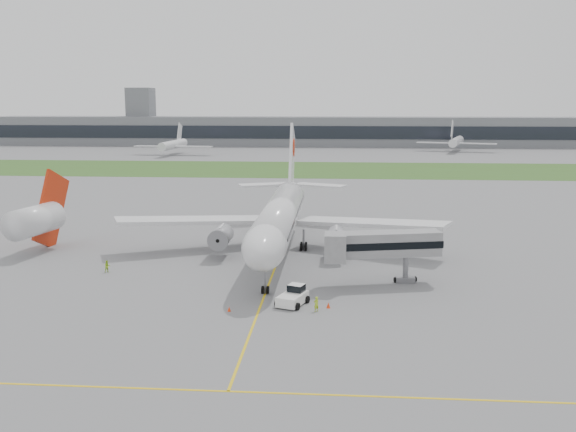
# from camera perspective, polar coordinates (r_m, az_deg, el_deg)

# --- Properties ---
(ground) EXTENTS (600.00, 600.00, 0.00)m
(ground) POSITION_cam_1_polar(r_m,az_deg,el_deg) (87.85, -0.94, -4.05)
(ground) COLOR gray
(ground) RESTS_ON ground
(apron_markings) EXTENTS (70.00, 70.00, 0.04)m
(apron_markings) POSITION_cam_1_polar(r_m,az_deg,el_deg) (83.03, -1.27, -4.89)
(apron_markings) COLOR yellow
(apron_markings) RESTS_ON ground
(grass_strip) EXTENTS (600.00, 50.00, 0.02)m
(grass_strip) POSITION_cam_1_polar(r_m,az_deg,el_deg) (206.06, 2.18, 4.17)
(grass_strip) COLOR #3B5C22
(grass_strip) RESTS_ON ground
(terminal_building) EXTENTS (320.00, 22.30, 14.00)m
(terminal_building) POSITION_cam_1_polar(r_m,az_deg,el_deg) (315.09, 2.99, 7.52)
(terminal_building) COLOR gray
(terminal_building) RESTS_ON ground
(control_tower) EXTENTS (12.00, 12.00, 56.00)m
(control_tower) POSITION_cam_1_polar(r_m,az_deg,el_deg) (332.29, -12.82, 6.21)
(control_tower) COLOR gray
(control_tower) RESTS_ON ground
(airliner) EXTENTS (48.13, 53.95, 17.88)m
(airliner) POSITION_cam_1_polar(r_m,az_deg,el_deg) (91.40, -0.67, 0.14)
(airliner) COLOR silver
(airliner) RESTS_ON ground
(pushback_tug) EXTENTS (3.72, 4.49, 2.03)m
(pushback_tug) POSITION_cam_1_polar(r_m,az_deg,el_deg) (69.46, 0.49, -7.12)
(pushback_tug) COLOR white
(pushback_tug) RESTS_ON ground
(jet_bridge) EXTENTS (13.96, 6.84, 6.56)m
(jet_bridge) POSITION_cam_1_polar(r_m,az_deg,el_deg) (76.39, 7.99, -2.58)
(jet_bridge) COLOR #969698
(jet_bridge) RESTS_ON ground
(safety_cone_left) EXTENTS (0.36, 0.36, 0.50)m
(safety_cone_left) POSITION_cam_1_polar(r_m,az_deg,el_deg) (67.75, -5.26, -8.23)
(safety_cone_left) COLOR #FF390D
(safety_cone_left) RESTS_ON ground
(safety_cone_right) EXTENTS (0.44, 0.44, 0.61)m
(safety_cone_right) POSITION_cam_1_polar(r_m,az_deg,el_deg) (68.60, 3.61, -7.92)
(safety_cone_right) COLOR #FF390D
(safety_cone_right) RESTS_ON ground
(ground_crew_near) EXTENTS (0.70, 0.67, 1.62)m
(ground_crew_near) POSITION_cam_1_polar(r_m,az_deg,el_deg) (67.27, 2.52, -7.83)
(ground_crew_near) COLOR #B2D924
(ground_crew_near) RESTS_ON ground
(ground_crew_far) EXTENTS (0.97, 0.94, 1.58)m
(ground_crew_far) POSITION_cam_1_polar(r_m,az_deg,el_deg) (85.21, -15.76, -4.34)
(ground_crew_far) COLOR #9ED223
(ground_crew_far) RESTS_ON ground
(neighbor_aircraft) EXTENTS (5.74, 15.23, 12.30)m
(neighbor_aircraft) POSITION_cam_1_polar(r_m,az_deg,el_deg) (98.97, -21.41, -0.25)
(neighbor_aircraft) COLOR red
(neighbor_aircraft) RESTS_ON ground
(distant_aircraft_left) EXTENTS (33.74, 30.23, 12.22)m
(distant_aircraft_left) POSITION_cam_1_polar(r_m,az_deg,el_deg) (264.35, -10.15, 5.35)
(distant_aircraft_left) COLOR silver
(distant_aircraft_left) RESTS_ON ground
(distant_aircraft_right) EXTENTS (40.18, 37.46, 12.79)m
(distant_aircraft_right) POSITION_cam_1_polar(r_m,az_deg,el_deg) (287.06, 14.70, 5.55)
(distant_aircraft_right) COLOR silver
(distant_aircraft_right) RESTS_ON ground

